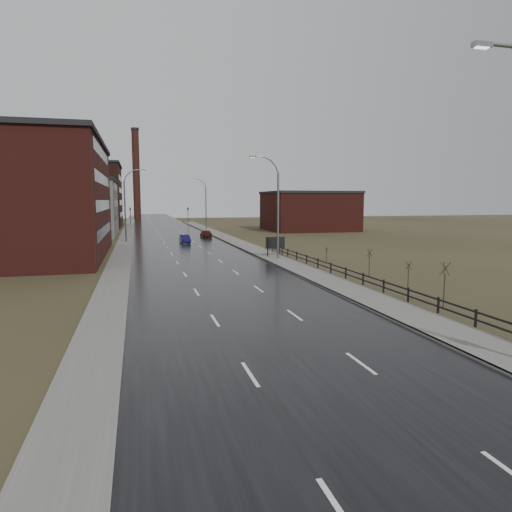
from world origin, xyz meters
TOP-DOWN VIEW (x-y plane):
  - ground at (0.00, 0.00)m, footprint 320.00×320.00m
  - road at (0.00, 60.00)m, footprint 14.00×300.00m
  - sidewalk_right at (8.60, 35.00)m, footprint 3.20×180.00m
  - curb_right at (7.08, 35.00)m, footprint 0.16×180.00m
  - sidewalk_left at (-8.20, 60.00)m, footprint 2.40×260.00m
  - warehouse_near at (-20.99, 45.00)m, footprint 22.44×28.56m
  - warehouse_mid at (-17.99, 78.00)m, footprint 16.32×20.40m
  - warehouse_far at (-22.99, 108.00)m, footprint 26.52×24.48m
  - building_right at (30.30, 82.00)m, footprint 18.36×16.32m
  - smokestack at (-6.00, 150.00)m, footprint 2.70×2.70m
  - streetlight_right_mid at (8.50, 36.00)m, footprint 3.36×0.28m
  - streetlight_left at (-7.70, 62.00)m, footprint 3.36×0.28m
  - streetlight_right_far at (8.50, 90.00)m, footprint 3.36×0.28m
  - guardrail at (10.30, 18.31)m, footprint 0.10×53.05m
  - shrub_c at (11.91, 11.65)m, footprint 0.67×0.71m
  - shrub_d at (13.24, 17.55)m, footprint 0.49×0.52m
  - shrub_e at (13.02, 23.06)m, footprint 0.58×0.61m
  - shrub_f at (13.13, 32.53)m, footprint 0.40×0.41m
  - billboard at (9.10, 38.03)m, footprint 2.30×0.17m
  - traffic_light_left at (-8.00, 120.00)m, footprint 0.58×2.73m
  - traffic_light_right at (8.00, 120.00)m, footprint 0.58×2.73m
  - car_near at (0.75, 57.87)m, footprint 1.44×3.91m
  - car_far at (5.50, 68.02)m, footprint 1.80×4.03m

SIDE VIEW (x-z plane):
  - ground at x=0.00m, z-range 0.00..0.00m
  - road at x=0.00m, z-range 0.00..0.06m
  - sidewalk_left at x=-8.20m, z-range 0.00..0.12m
  - sidewalk_right at x=8.60m, z-range 0.00..0.18m
  - curb_right at x=7.08m, z-range 0.00..0.18m
  - car_near at x=0.75m, z-range 0.00..1.28m
  - car_far at x=5.50m, z-range 0.00..1.34m
  - guardrail at x=10.30m, z-range 0.16..1.26m
  - shrub_f at x=13.13m, z-range 0.05..1.68m
  - shrub_d at x=13.24m, z-range 0.06..2.13m
  - shrub_e at x=13.02m, z-range 0.08..2.53m
  - shrub_c at x=11.91m, z-range 0.09..2.96m
  - billboard at x=9.10m, z-range 0.45..2.83m
  - building_right at x=30.30m, z-range 0.01..8.51m
  - traffic_light_left at x=-8.00m, z-range 1.95..7.25m
  - traffic_light_right at x=8.00m, z-range 1.95..7.25m
  - warehouse_mid at x=-17.99m, z-range 0.01..10.51m
  - streetlight_right_mid at x=8.50m, z-range 0.16..11.51m
  - streetlight_left at x=-7.70m, z-range 0.16..11.51m
  - streetlight_right_far at x=8.50m, z-range 0.16..11.51m
  - warehouse_near at x=-20.99m, z-range 0.01..13.51m
  - warehouse_far at x=-22.99m, z-range 0.01..15.51m
  - smokestack at x=-6.00m, z-range 0.15..30.85m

